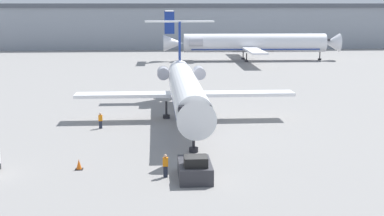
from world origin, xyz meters
The scene contains 8 objects.
ground_plane centered at (0.00, 0.00, 0.00)m, with size 600.00×600.00×0.00m, color gray.
terminal_building centered at (0.00, 120.00, 6.35)m, with size 180.00×16.80×12.64m.
airplane_main centered at (0.07, 20.44, 3.54)m, with size 23.97×32.34×10.33m.
pushback_tug centered at (-0.41, 0.54, 0.72)m, with size 2.37×4.17×1.91m.
worker_near_tug centered at (-2.54, 0.95, 0.91)m, with size 0.40×0.24×1.74m.
worker_by_wing centered at (-8.84, 17.07, 0.85)m, with size 0.40×0.24×1.65m.
traffic_cone_left centered at (-9.16, 3.28, 0.39)m, with size 0.59×0.59×0.82m.
airplane_parked_far_left centered at (18.32, 81.99, 3.92)m, with size 39.66×33.88×11.10m.
Camera 1 is at (-3.22, -36.72, 12.55)m, focal length 50.00 mm.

